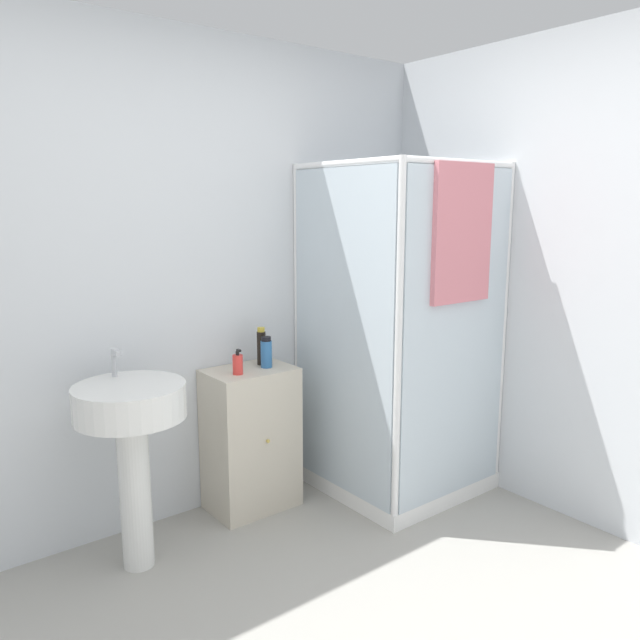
{
  "coord_description": "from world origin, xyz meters",
  "views": [
    {
      "loc": [
        -1.27,
        -1.25,
        1.65
      ],
      "look_at": [
        0.6,
        1.16,
        1.07
      ],
      "focal_mm": 35.0,
      "sensor_mm": 36.0,
      "label": 1
    }
  ],
  "objects_px": {
    "sink": "(131,427)",
    "shampoo_bottle_tall_black": "(261,347)",
    "soap_dispenser": "(238,364)",
    "shampoo_bottle_blue": "(266,353)"
  },
  "relations": [
    {
      "from": "sink",
      "to": "soap_dispenser",
      "type": "distance_m",
      "value": 0.65
    },
    {
      "from": "soap_dispenser",
      "to": "shampoo_bottle_blue",
      "type": "height_order",
      "value": "shampoo_bottle_blue"
    },
    {
      "from": "sink",
      "to": "soap_dispenser",
      "type": "bearing_deg",
      "value": 10.8
    },
    {
      "from": "sink",
      "to": "shampoo_bottle_tall_black",
      "type": "relative_size",
      "value": 4.83
    },
    {
      "from": "shampoo_bottle_tall_black",
      "to": "sink",
      "type": "bearing_deg",
      "value": -165.69
    },
    {
      "from": "shampoo_bottle_tall_black",
      "to": "shampoo_bottle_blue",
      "type": "bearing_deg",
      "value": -100.01
    },
    {
      "from": "sink",
      "to": "shampoo_bottle_blue",
      "type": "relative_size",
      "value": 5.92
    },
    {
      "from": "shampoo_bottle_tall_black",
      "to": "shampoo_bottle_blue",
      "type": "height_order",
      "value": "shampoo_bottle_tall_black"
    },
    {
      "from": "sink",
      "to": "shampoo_bottle_tall_black",
      "type": "xyz_separation_m",
      "value": [
        0.82,
        0.21,
        0.21
      ]
    },
    {
      "from": "sink",
      "to": "soap_dispenser",
      "type": "relative_size",
      "value": 7.45
    }
  ]
}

